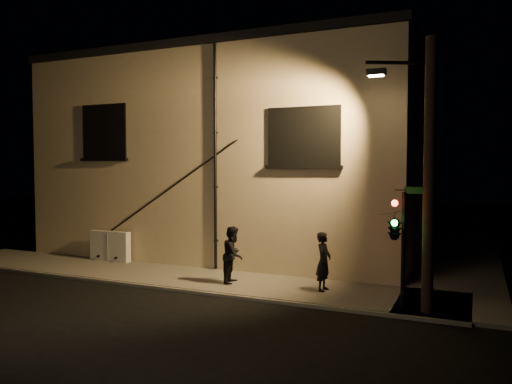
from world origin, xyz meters
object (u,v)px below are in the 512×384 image
at_px(utility_cabinet, 110,246).
at_px(pedestrian_a, 324,261).
at_px(traffic_signal, 395,227).
at_px(pedestrian_b, 233,255).
at_px(streetlamp_pole, 426,170).

xyz_separation_m(utility_cabinet, pedestrian_a, (9.32, -1.21, 0.31)).
relative_size(utility_cabinet, traffic_signal, 0.56).
distance_m(pedestrian_b, traffic_signal, 5.54).
height_order(pedestrian_a, traffic_signal, traffic_signal).
height_order(pedestrian_b, traffic_signal, traffic_signal).
bearing_deg(streetlamp_pole, pedestrian_b, 172.10).
bearing_deg(utility_cabinet, pedestrian_a, -7.38).
relative_size(utility_cabinet, streetlamp_pole, 0.25).
relative_size(pedestrian_b, traffic_signal, 0.57).
height_order(traffic_signal, streetlamp_pole, streetlamp_pole).
relative_size(traffic_signal, streetlamp_pole, 0.45).
distance_m(utility_cabinet, streetlamp_pole, 12.95).
bearing_deg(pedestrian_a, utility_cabinet, 86.10).
bearing_deg(traffic_signal, streetlamp_pole, 3.31).
bearing_deg(streetlamp_pole, traffic_signal, -176.69).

